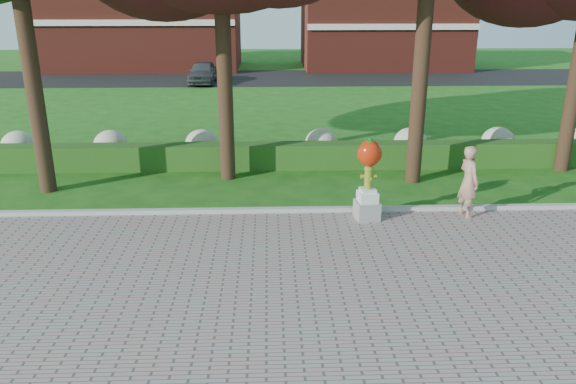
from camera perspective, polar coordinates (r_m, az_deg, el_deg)
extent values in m
plane|color=#1C5415|center=(11.50, 2.00, -7.64)|extent=(100.00, 100.00, 0.00)
cube|color=#ADADA5|center=(14.21, 1.19, -1.89)|extent=(40.00, 0.18, 0.15)
cube|color=#1A4513|center=(17.90, 0.50, 3.71)|extent=(24.00, 0.70, 0.80)
ellipsoid|color=#ABAC83|center=(20.54, -25.68, 4.26)|extent=(1.10, 1.10, 0.99)
ellipsoid|color=#ABAC83|center=(19.53, -17.57, 4.58)|extent=(1.10, 1.10, 0.99)
ellipsoid|color=#ABAC83|center=(18.94, -8.77, 4.83)|extent=(1.10, 1.10, 0.99)
ellipsoid|color=#ABAC83|center=(18.89, 3.41, 4.98)|extent=(1.10, 1.10, 0.99)
ellipsoid|color=#ABAC83|center=(19.40, 12.30, 4.95)|extent=(1.10, 1.10, 0.99)
ellipsoid|color=#ABAC83|center=(20.35, 20.55, 4.82)|extent=(1.10, 1.10, 0.99)
cube|color=black|center=(38.59, -0.87, 11.53)|extent=(50.00, 8.00, 0.02)
cube|color=maroon|center=(45.21, -14.40, 16.54)|extent=(14.00, 8.00, 7.00)
cube|color=maroon|center=(45.13, 9.59, 16.47)|extent=(12.00, 8.00, 6.40)
cylinder|color=black|center=(16.56, -24.63, 11.18)|extent=(0.44, 0.44, 6.72)
cylinder|color=black|center=(16.41, -6.46, 11.73)|extent=(0.44, 0.44, 6.16)
cylinder|color=black|center=(16.37, 13.45, 13.29)|extent=(0.44, 0.44, 7.28)
cylinder|color=black|center=(19.25, 27.25, 10.44)|extent=(0.44, 0.44, 5.88)
cube|color=gray|center=(13.86, 8.01, -1.81)|extent=(0.62, 0.62, 0.44)
cube|color=silver|center=(13.74, 8.08, -0.47)|extent=(0.50, 0.50, 0.25)
cube|color=silver|center=(13.68, 8.11, 0.20)|extent=(0.40, 0.40, 0.09)
cylinder|color=olive|center=(13.59, 8.17, 1.36)|extent=(0.19, 0.19, 0.50)
ellipsoid|color=olive|center=(13.52, 8.22, 2.36)|extent=(0.23, 0.23, 0.16)
cylinder|color=olive|center=(13.55, 7.59, 1.57)|extent=(0.11, 0.10, 0.10)
cylinder|color=olive|center=(13.60, 8.77, 1.58)|extent=(0.11, 0.10, 0.10)
cylinder|color=olive|center=(13.45, 8.27, 1.40)|extent=(0.11, 0.11, 0.11)
cylinder|color=olive|center=(13.50, 8.23, 2.65)|extent=(0.07, 0.07, 0.04)
ellipsoid|color=#B32409|center=(13.41, 8.29, 3.92)|extent=(0.56, 0.50, 0.64)
ellipsoid|color=#B32409|center=(13.39, 7.62, 3.84)|extent=(0.27, 0.27, 0.41)
ellipsoid|color=#B32409|center=(13.45, 8.96, 3.84)|extent=(0.27, 0.27, 0.41)
cylinder|color=#145A1A|center=(13.33, 8.36, 5.24)|extent=(0.09, 0.09, 0.11)
ellipsoid|color=#145A1A|center=(13.34, 8.35, 5.13)|extent=(0.21, 0.21, 0.07)
imported|color=tan|center=(14.36, 17.87, 1.03)|extent=(0.59, 0.74, 1.79)
imported|color=#43474B|center=(36.33, -8.66, 11.94)|extent=(1.68, 4.03, 1.37)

